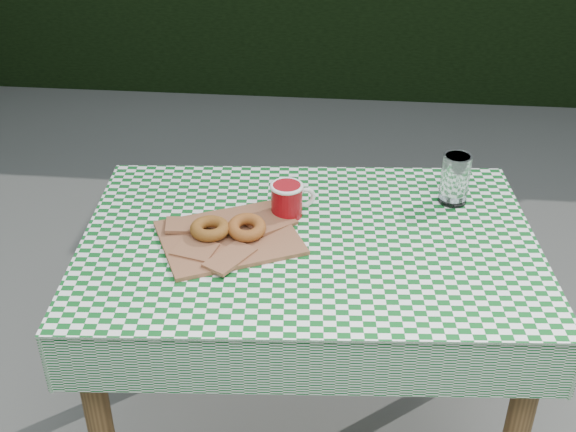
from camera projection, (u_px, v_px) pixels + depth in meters
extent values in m
cube|color=brown|center=(307.00, 356.00, 1.95)|extent=(1.14, 0.80, 0.75)
cube|color=#0C511B|center=(309.00, 239.00, 1.75)|extent=(1.16, 0.83, 0.01)
cube|color=#915D3F|center=(229.00, 237.00, 1.74)|extent=(0.40, 0.37, 0.02)
torus|color=brown|center=(210.00, 229.00, 1.72)|extent=(0.13, 0.13, 0.03)
torus|color=#A24A21|center=(247.00, 227.00, 1.73)|extent=(0.11, 0.11, 0.03)
cylinder|color=white|center=(455.00, 179.00, 1.86)|extent=(0.09, 0.09, 0.13)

